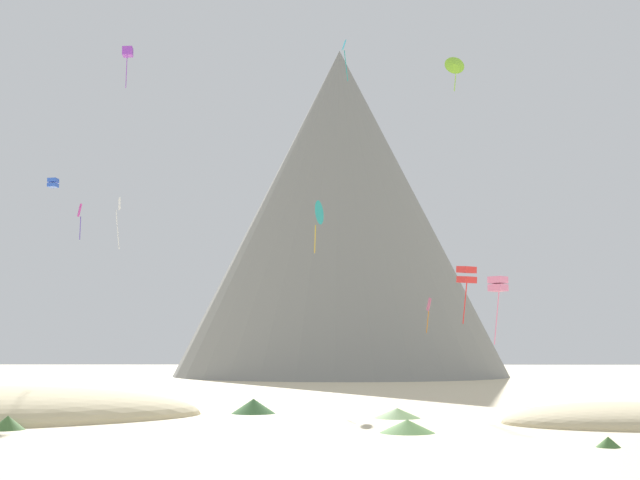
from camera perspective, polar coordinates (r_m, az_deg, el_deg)
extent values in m
plane|color=beige|center=(36.48, -1.99, -13.54)|extent=(400.00, 400.00, 0.00)
ellipsoid|color=#CCBA8E|center=(48.88, 19.69, -11.56)|extent=(14.11, 10.44, 2.39)
cone|color=#386633|center=(54.52, -4.47, -11.00)|extent=(3.73, 3.73, 0.92)
cone|color=#477238|center=(37.60, 18.69, -12.65)|extent=(1.42, 1.42, 0.44)
cone|color=#668C4C|center=(50.96, 5.18, -11.43)|extent=(3.18, 3.18, 0.59)
cone|color=#477238|center=(46.05, -20.12, -11.39)|extent=(2.34, 2.34, 0.70)
cone|color=#568442|center=(42.03, 5.85, -12.26)|extent=(3.75, 3.75, 0.63)
cone|color=gray|center=(134.05, 1.34, 2.06)|extent=(60.85, 60.85, 51.78)
cone|color=gray|center=(133.83, -2.63, -4.22)|extent=(35.01, 35.01, 22.56)
cube|color=red|center=(61.48, 9.77, -2.63)|extent=(1.44, 1.45, 0.56)
cube|color=red|center=(61.54, 9.75, -1.96)|extent=(1.44, 1.45, 0.56)
cylinder|color=red|center=(61.34, 9.65, -4.19)|extent=(0.40, 0.14, 2.89)
cube|color=#E5668C|center=(88.44, 7.28, -4.28)|extent=(0.45, 1.21, 1.47)
cylinder|color=orange|center=(88.35, 7.20, -5.45)|extent=(0.36, 0.36, 2.28)
cube|color=pink|center=(67.75, 11.80, -3.15)|extent=(1.64, 1.64, 0.53)
cube|color=pink|center=(67.80, 11.79, -2.63)|extent=(1.64, 1.64, 0.53)
cylinder|color=pink|center=(67.59, 11.72, -5.11)|extent=(0.52, 0.24, 4.11)
cone|color=teal|center=(66.17, -0.19, 1.83)|extent=(1.07, 1.94, 1.91)
cylinder|color=gold|center=(65.87, -0.33, 0.07)|extent=(0.14, 0.34, 2.22)
cube|color=#D1339E|center=(93.29, -15.75, 1.93)|extent=(0.72, 0.77, 1.50)
cylinder|color=#5138B2|center=(92.97, -15.72, 0.77)|extent=(0.12, 0.17, 2.44)
cube|color=white|center=(85.14, -13.24, 2.39)|extent=(0.41, 0.67, 1.21)
cylinder|color=white|center=(84.78, -13.37, 0.69)|extent=(0.64, 0.67, 3.89)
cube|color=purple|center=(98.64, -12.72, 12.03)|extent=(1.20, 1.17, 0.55)
cube|color=purple|center=(98.80, -12.71, 12.30)|extent=(1.20, 1.17, 0.55)
cylinder|color=purple|center=(98.00, -12.80, 10.89)|extent=(0.10, 0.16, 3.65)
cone|color=#8CD133|center=(80.31, 8.99, 11.50)|extent=(1.93, 1.04, 1.84)
cylinder|color=#8CD133|center=(79.77, 9.01, 10.33)|extent=(0.25, 0.12, 1.60)
cube|color=blue|center=(80.27, -17.40, 3.51)|extent=(0.88, 0.87, 0.36)
cube|color=blue|center=(80.35, -17.39, 3.82)|extent=(0.88, 0.87, 0.36)
cube|color=#33BCDB|center=(100.78, 1.61, 12.89)|extent=(0.56, 0.81, 1.30)
cylinder|color=teal|center=(99.95, 1.75, 11.56)|extent=(0.47, 0.10, 3.64)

